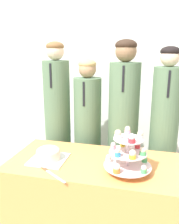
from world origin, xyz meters
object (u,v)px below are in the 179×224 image
object	(u,v)px
cake_knife	(47,171)
student_3	(163,139)
student_2	(123,132)
cupcake_stand	(128,152)
round_cake	(48,154)
student_0	(58,128)
student_1	(88,138)

from	to	relation	value
cake_knife	student_3	distance (m)	1.11
student_2	cupcake_stand	bearing A→B (deg)	-81.04
cake_knife	cupcake_stand	size ratio (longest dim) A/B	0.82
round_cake	cupcake_stand	xyz separation A→B (m)	(0.60, -0.04, 0.10)
cake_knife	round_cake	bearing A→B (deg)	144.46
cupcake_stand	student_0	distance (m)	1.00
cake_knife	student_0	distance (m)	0.80
cake_knife	student_0	size ratio (longest dim) A/B	0.16
student_1	round_cake	bearing A→B (deg)	-103.86
cake_knife	student_3	size ratio (longest dim) A/B	0.17
cupcake_stand	student_2	bearing A→B (deg)	98.96
cupcake_stand	student_1	bearing A→B (deg)	124.69
cupcake_stand	student_3	xyz separation A→B (m)	(0.26, 0.65, -0.12)
round_cake	student_1	world-z (taller)	student_1
cupcake_stand	student_2	size ratio (longest dim) A/B	0.20
cupcake_stand	student_2	distance (m)	0.66
round_cake	cupcake_stand	world-z (taller)	cupcake_stand
round_cake	student_0	size ratio (longest dim) A/B	0.16
student_0	student_2	distance (m)	0.65
student_0	round_cake	bearing A→B (deg)	-75.04
cake_knife	cupcake_stand	xyz separation A→B (m)	(0.53, 0.12, 0.14)
round_cake	student_0	world-z (taller)	student_0
student_2	student_3	bearing A→B (deg)	-0.00
cake_knife	student_2	size ratio (longest dim) A/B	0.16
cake_knife	student_3	world-z (taller)	student_3
student_0	student_3	size ratio (longest dim) A/B	1.03
cupcake_stand	student_1	size ratio (longest dim) A/B	0.22
student_3	student_0	bearing A→B (deg)	180.00
cupcake_stand	student_3	bearing A→B (deg)	67.67
student_3	cupcake_stand	bearing A→B (deg)	-112.33
student_0	student_3	distance (m)	1.02
student_3	round_cake	bearing A→B (deg)	-144.97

